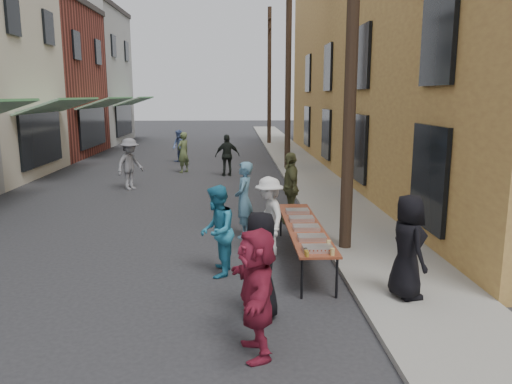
{
  "coord_description": "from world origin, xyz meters",
  "views": [
    {
      "loc": [
        1.94,
        -7.24,
        3.31
      ],
      "look_at": [
        2.38,
        3.09,
        1.3
      ],
      "focal_mm": 35.0,
      "sensor_mm": 36.0,
      "label": 1
    }
  ],
  "objects": [
    {
      "name": "passerby_left",
      "position": [
        -1.78,
        10.45,
        0.91
      ],
      "size": [
        1.22,
        1.36,
        1.82
      ],
      "primitive_type": "imported",
      "rotation": [
        0.0,
        0.0,
        0.98
      ],
      "color": "slate",
      "rests_on": "ground"
    },
    {
      "name": "guest_front_c",
      "position": [
        1.6,
        1.66,
        0.85
      ],
      "size": [
        0.72,
        0.88,
        1.7
      ],
      "primitive_type": "imported",
      "rotation": [
        0.0,
        0.0,
        -1.66
      ],
      "color": "teal",
      "rests_on": "ground"
    },
    {
      "name": "catering_tray_foil_b",
      "position": [
        3.31,
        1.36,
        0.79
      ],
      "size": [
        0.5,
        0.33,
        0.08
      ],
      "primitive_type": "cube",
      "color": "#B2B2B7",
      "rests_on": "serving_table"
    },
    {
      "name": "building_ochre",
      "position": [
        11.1,
        14.0,
        5.0
      ],
      "size": [
        10.0,
        28.0,
        10.0
      ],
      "primitive_type": "cube",
      "color": "#A7743B",
      "rests_on": "ground"
    },
    {
      "name": "serving_table",
      "position": [
        3.31,
        2.36,
        0.71
      ],
      "size": [
        0.7,
        4.0,
        0.75
      ],
      "color": "brown",
      "rests_on": "ground"
    },
    {
      "name": "guest_front_e",
      "position": [
        3.39,
        5.56,
        0.93
      ],
      "size": [
        0.54,
        1.12,
        1.86
      ],
      "primitive_type": "imported",
      "rotation": [
        0.0,
        0.0,
        -1.49
      ],
      "color": "#64673C",
      "rests_on": "ground"
    },
    {
      "name": "passerby_mid",
      "position": [
        1.63,
        13.32,
        0.86
      ],
      "size": [
        1.07,
        0.59,
        1.73
      ],
      "primitive_type": "imported",
      "rotation": [
        0.0,
        0.0,
        3.31
      ],
      "color": "black",
      "rests_on": "ground"
    },
    {
      "name": "catering_tray_buns_end",
      "position": [
        3.31,
        3.46,
        0.79
      ],
      "size": [
        0.5,
        0.33,
        0.08
      ],
      "primitive_type": "cube",
      "color": "tan",
      "rests_on": "serving_table"
    },
    {
      "name": "utility_pole_mid",
      "position": [
        4.3,
        15.0,
        4.5
      ],
      "size": [
        0.26,
        0.26,
        9.0
      ],
      "primitive_type": "cylinder",
      "color": "#2D2116",
      "rests_on": "ground"
    },
    {
      "name": "utility_pole_near",
      "position": [
        4.3,
        3.0,
        4.5
      ],
      "size": [
        0.26,
        0.26,
        9.0
      ],
      "primitive_type": "cylinder",
      "color": "#2D2116",
      "rests_on": "ground"
    },
    {
      "name": "utility_pole_far",
      "position": [
        4.3,
        27.0,
        4.5
      ],
      "size": [
        0.26,
        0.26,
        9.0
      ],
      "primitive_type": "cylinder",
      "color": "#2D2116",
      "rests_on": "ground"
    },
    {
      "name": "passerby_right",
      "position": [
        -0.29,
        14.34,
        0.88
      ],
      "size": [
        0.72,
        0.76,
        1.75
      ],
      "primitive_type": "imported",
      "rotation": [
        0.0,
        0.0,
        4.06
      ],
      "color": "#57683C",
      "rests_on": "ground"
    },
    {
      "name": "cup_stack",
      "position": [
        3.51,
        0.46,
        0.81
      ],
      "size": [
        0.08,
        0.08,
        0.12
      ],
      "primitive_type": "cylinder",
      "color": "tan",
      "rests_on": "serving_table"
    },
    {
      "name": "catering_tray_foil_d",
      "position": [
        3.31,
        2.76,
        0.79
      ],
      "size": [
        0.5,
        0.33,
        0.08
      ],
      "primitive_type": "cube",
      "color": "#B2B2B7",
      "rests_on": "serving_table"
    },
    {
      "name": "condiment_jar_c",
      "position": [
        3.09,
        0.61,
        0.79
      ],
      "size": [
        0.07,
        0.07,
        0.08
      ],
      "primitive_type": "cylinder",
      "color": "#A57F26",
      "rests_on": "serving_table"
    },
    {
      "name": "condiment_jar_a",
      "position": [
        3.09,
        0.41,
        0.79
      ],
      "size": [
        0.07,
        0.07,
        0.08
      ],
      "primitive_type": "cylinder",
      "color": "#A57F26",
      "rests_on": "serving_table"
    },
    {
      "name": "server",
      "position": [
        4.68,
        0.27,
        0.94
      ],
      "size": [
        0.66,
        0.9,
        1.69
      ],
      "primitive_type": "imported",
      "rotation": [
        0.0,
        0.0,
        1.73
      ],
      "color": "black",
      "rests_on": "sidewalk"
    },
    {
      "name": "guest_front_d",
      "position": [
        2.65,
        2.86,
        0.83
      ],
      "size": [
        0.87,
        1.19,
        1.66
      ],
      "primitive_type": "imported",
      "rotation": [
        0.0,
        0.0,
        -1.31
      ],
      "color": "white",
      "rests_on": "ground"
    },
    {
      "name": "catering_tray_buns",
      "position": [
        3.31,
        2.06,
        0.79
      ],
      "size": [
        0.5,
        0.33,
        0.08
      ],
      "primitive_type": "cube",
      "color": "tan",
      "rests_on": "serving_table"
    },
    {
      "name": "guest_front_b",
      "position": [
        2.15,
        4.21,
        0.9
      ],
      "size": [
        0.55,
        0.73,
        1.8
      ],
      "primitive_type": "imported",
      "rotation": [
        0.0,
        0.0,
        -1.77
      ],
      "color": "teal",
      "rests_on": "ground"
    },
    {
      "name": "catering_tray_sausage",
      "position": [
        3.31,
        0.71,
        0.79
      ],
      "size": [
        0.5,
        0.33,
        0.08
      ],
      "primitive_type": "cube",
      "color": "maroon",
      "rests_on": "serving_table"
    },
    {
      "name": "condiment_jar_b",
      "position": [
        3.09,
        0.51,
        0.79
      ],
      "size": [
        0.07,
        0.07,
        0.08
      ],
      "primitive_type": "cylinder",
      "color": "#A57F26",
      "rests_on": "serving_table"
    },
    {
      "name": "passerby_far",
      "position": [
        -0.81,
        17.6,
        0.81
      ],
      "size": [
        0.99,
        0.99,
        1.62
      ],
      "primitive_type": "imported",
      "rotation": [
        0.0,
        0.0,
        5.49
      ],
      "color": "#576FA8",
      "rests_on": "ground"
    },
    {
      "name": "guest_queue_back",
      "position": [
        2.2,
        -1.27,
        0.85
      ],
      "size": [
        0.67,
        1.62,
        1.69
      ],
      "primitive_type": "imported",
      "rotation": [
        0.0,
        0.0,
        -1.46
      ],
      "color": "maroon",
      "rests_on": "ground"
    },
    {
      "name": "guest_front_a",
      "position": [
        2.32,
        -0.2,
        0.82
      ],
      "size": [
        0.8,
        0.95,
        1.65
      ],
      "primitive_type": "imported",
      "rotation": [
        0.0,
        0.0,
        -1.99
      ],
      "color": "black",
      "rests_on": "ground"
    },
    {
      "name": "ground",
      "position": [
        0.0,
        0.0,
        0.0
      ],
      "size": [
        120.0,
        120.0,
        0.0
      ],
      "primitive_type": "plane",
      "color": "#28282B",
      "rests_on": "ground"
    },
    {
      "name": "sidewalk",
      "position": [
        5.0,
        15.0,
        0.05
      ],
      "size": [
        2.2,
        60.0,
        0.1
      ],
      "primitive_type": "cube",
      "color": "gray",
      "rests_on": "ground"
    }
  ]
}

